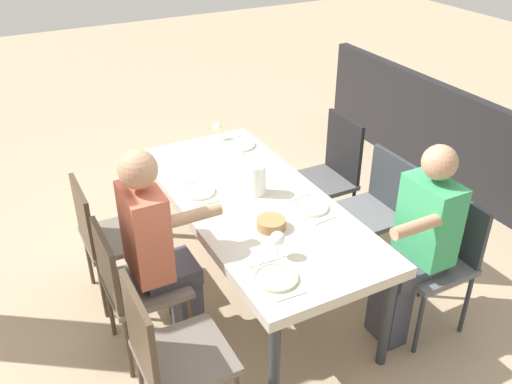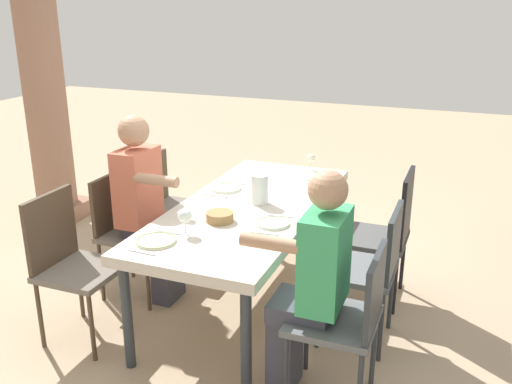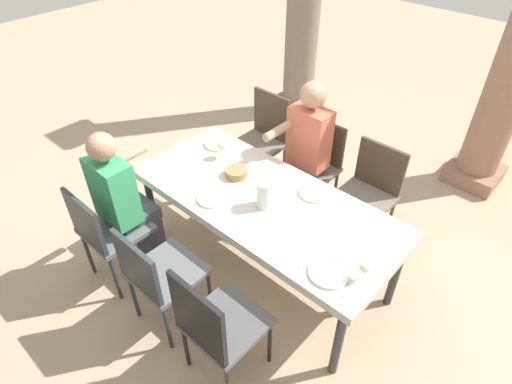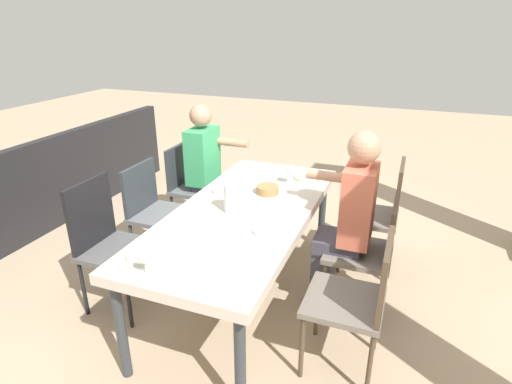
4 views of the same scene
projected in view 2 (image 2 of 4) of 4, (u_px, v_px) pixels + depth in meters
The scene contains 27 objects.
ground_plane at pixel (249, 301), 4.00m from camera, with size 16.00×16.00×0.00m, color tan.
dining_table at pixel (249, 213), 3.78m from camera, with size 2.04×0.89×0.73m.
chair_west_north at pixel (69, 258), 3.44m from camera, with size 0.44×0.44×0.94m.
chair_west_south at pixel (348, 315), 2.85m from camera, with size 0.44×0.44×0.88m.
chair_mid_north at pixel (127, 225), 3.98m from camera, with size 0.44×0.44×0.88m.
chair_mid_south at pixel (371, 264), 3.38m from camera, with size 0.44×0.44×0.89m.
chair_east_north at pixel (167, 201), 4.48m from camera, with size 0.44×0.44×0.88m.
chair_east_south at pixel (387, 229), 3.87m from camera, with size 0.44×0.44×0.95m.
diner_woman_green at pixel (146, 204), 3.86m from camera, with size 0.35×0.49×1.32m.
diner_man_white at pixel (311, 281), 2.86m from camera, with size 0.35×0.49×1.28m.
stone_column_centre at pixel (42, 75), 5.08m from camera, with size 0.49×0.49×2.81m.
plate_0 at pixel (156, 241), 3.18m from camera, with size 0.23×0.23×0.02m.
wine_glass_0 at pixel (185, 216), 3.26m from camera, with size 0.08×0.08×0.16m.
fork_0 at pixel (142, 252), 3.05m from camera, with size 0.02×0.17×0.01m, color silver.
spoon_0 at pixel (169, 232), 3.32m from camera, with size 0.02×0.17×0.01m, color silver.
plate_1 at pixel (273, 223), 3.43m from camera, with size 0.21×0.21×0.02m.
fork_1 at pixel (264, 233), 3.30m from camera, with size 0.02×0.17×0.01m, color silver.
spoon_1 at pixel (281, 216), 3.57m from camera, with size 0.02×0.17×0.01m, color silver.
plate_2 at pixel (226, 188), 4.06m from camera, with size 0.22×0.22×0.02m.
fork_2 at pixel (217, 195), 3.93m from camera, with size 0.02×0.17×0.01m, color silver.
spoon_2 at pixel (234, 183), 4.20m from camera, with size 0.02×0.17×0.01m, color silver.
plate_3 at pixel (317, 177), 4.32m from camera, with size 0.25×0.25×0.02m.
wine_glass_3 at pixel (311, 159), 4.48m from camera, with size 0.07×0.07×0.14m.
fork_3 at pixel (311, 183), 4.19m from camera, with size 0.02×0.17×0.01m, color silver.
spoon_3 at pixel (322, 172), 4.46m from camera, with size 0.02×0.17×0.01m, color silver.
water_pitcher at pixel (260, 191), 3.76m from camera, with size 0.12×0.12×0.20m.
bread_basket at pixel (220, 217), 3.48m from camera, with size 0.17×0.17×0.06m, color #9E7547.
Camera 2 is at (-3.27, -1.34, 2.04)m, focal length 39.47 mm.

